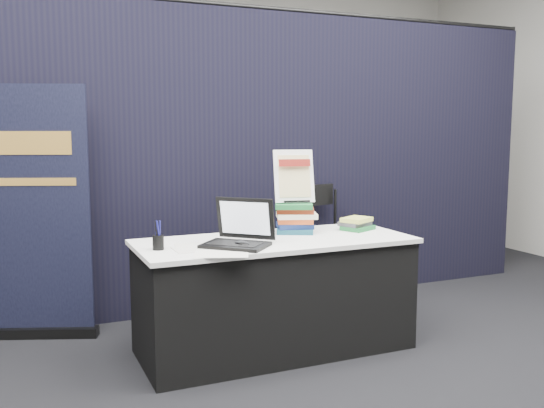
{
  "coord_description": "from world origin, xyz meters",
  "views": [
    {
      "loc": [
        -1.58,
        -3.0,
        1.48
      ],
      "look_at": [
        -0.02,
        0.55,
        0.98
      ],
      "focal_mm": 40.0,
      "sensor_mm": 36.0,
      "label": 1
    }
  ],
  "objects_px": {
    "laptop": "(232,235)",
    "display_table": "(275,295)",
    "info_sign": "(294,177)",
    "book_stack_tall": "(296,218)",
    "stacking_chair": "(322,242)",
    "book_stack_short": "(356,224)",
    "pullup_banner": "(39,228)"
  },
  "relations": [
    {
      "from": "info_sign",
      "to": "pullup_banner",
      "type": "height_order",
      "value": "pullup_banner"
    },
    {
      "from": "book_stack_tall",
      "to": "book_stack_short",
      "type": "xyz_separation_m",
      "value": [
        0.44,
        -0.07,
        -0.06
      ]
    },
    {
      "from": "laptop",
      "to": "book_stack_short",
      "type": "relative_size",
      "value": 2.03
    },
    {
      "from": "laptop",
      "to": "info_sign",
      "type": "relative_size",
      "value": 1.38
    },
    {
      "from": "laptop",
      "to": "pullup_banner",
      "type": "height_order",
      "value": "pullup_banner"
    },
    {
      "from": "info_sign",
      "to": "stacking_chair",
      "type": "xyz_separation_m",
      "value": [
        0.49,
        0.48,
        -0.58
      ]
    },
    {
      "from": "book_stack_tall",
      "to": "book_stack_short",
      "type": "relative_size",
      "value": 1.19
    },
    {
      "from": "display_table",
      "to": "stacking_chair",
      "type": "distance_m",
      "value": 1.0
    },
    {
      "from": "info_sign",
      "to": "pullup_banner",
      "type": "relative_size",
      "value": 0.21
    },
    {
      "from": "laptop",
      "to": "pullup_banner",
      "type": "xyz_separation_m",
      "value": [
        -1.07,
        0.98,
        -0.03
      ]
    },
    {
      "from": "laptop",
      "to": "pullup_banner",
      "type": "relative_size",
      "value": 0.29
    },
    {
      "from": "book_stack_short",
      "to": "info_sign",
      "type": "bearing_deg",
      "value": 167.3
    },
    {
      "from": "book_stack_tall",
      "to": "pullup_banner",
      "type": "bearing_deg",
      "value": 156.12
    },
    {
      "from": "book_stack_short",
      "to": "info_sign",
      "type": "height_order",
      "value": "info_sign"
    },
    {
      "from": "info_sign",
      "to": "stacking_chair",
      "type": "bearing_deg",
      "value": 57.41
    },
    {
      "from": "stacking_chair",
      "to": "book_stack_tall",
      "type": "bearing_deg",
      "value": -146.66
    },
    {
      "from": "info_sign",
      "to": "book_stack_short",
      "type": "bearing_deg",
      "value": 0.01
    },
    {
      "from": "display_table",
      "to": "book_stack_short",
      "type": "xyz_separation_m",
      "value": [
        0.67,
        0.1,
        0.42
      ]
    },
    {
      "from": "book_stack_tall",
      "to": "stacking_chair",
      "type": "xyz_separation_m",
      "value": [
        0.49,
        0.51,
        -0.3
      ]
    },
    {
      "from": "book_stack_tall",
      "to": "stacking_chair",
      "type": "height_order",
      "value": "stacking_chair"
    },
    {
      "from": "display_table",
      "to": "book_stack_tall",
      "type": "bearing_deg",
      "value": 35.65
    },
    {
      "from": "display_table",
      "to": "info_sign",
      "type": "relative_size",
      "value": 4.77
    },
    {
      "from": "display_table",
      "to": "pullup_banner",
      "type": "relative_size",
      "value": 1.02
    },
    {
      "from": "laptop",
      "to": "stacking_chair",
      "type": "height_order",
      "value": "laptop"
    },
    {
      "from": "laptop",
      "to": "book_stack_tall",
      "type": "bearing_deg",
      "value": 67.97
    },
    {
      "from": "display_table",
      "to": "laptop",
      "type": "distance_m",
      "value": 0.56
    },
    {
      "from": "display_table",
      "to": "laptop",
      "type": "bearing_deg",
      "value": -164.76
    },
    {
      "from": "laptop",
      "to": "pullup_banner",
      "type": "distance_m",
      "value": 1.45
    },
    {
      "from": "laptop",
      "to": "display_table",
      "type": "bearing_deg",
      "value": 58.69
    },
    {
      "from": "display_table",
      "to": "info_sign",
      "type": "distance_m",
      "value": 0.82
    },
    {
      "from": "book_stack_tall",
      "to": "info_sign",
      "type": "distance_m",
      "value": 0.28
    },
    {
      "from": "book_stack_short",
      "to": "stacking_chair",
      "type": "distance_m",
      "value": 0.63
    }
  ]
}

